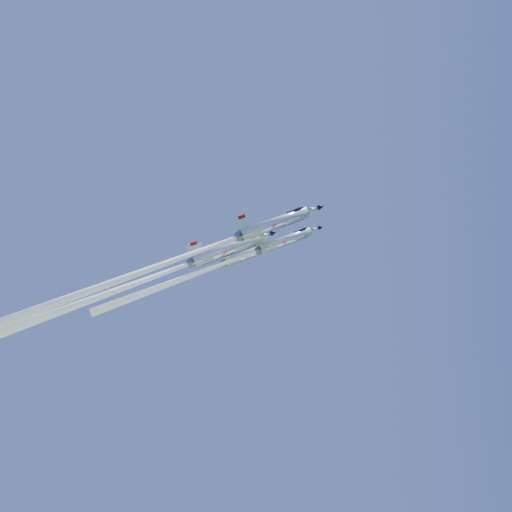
% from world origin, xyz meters
% --- Properties ---
extents(jet_lead, '(32.71, 18.28, 30.22)m').
position_xyz_m(jet_lead, '(-7.04, -0.86, 104.68)').
color(jet_lead, silver).
extents(jet_left, '(29.15, 16.15, 25.42)m').
position_xyz_m(jet_left, '(-12.83, 4.75, 104.59)').
color(jet_left, silver).
extents(jet_right, '(49.53, 28.20, 52.17)m').
position_xyz_m(jet_right, '(-18.03, -13.47, 100.81)').
color(jet_right, silver).
extents(jet_slot, '(42.06, 23.56, 39.58)m').
position_xyz_m(jet_slot, '(-21.81, -6.22, 100.42)').
color(jet_slot, silver).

